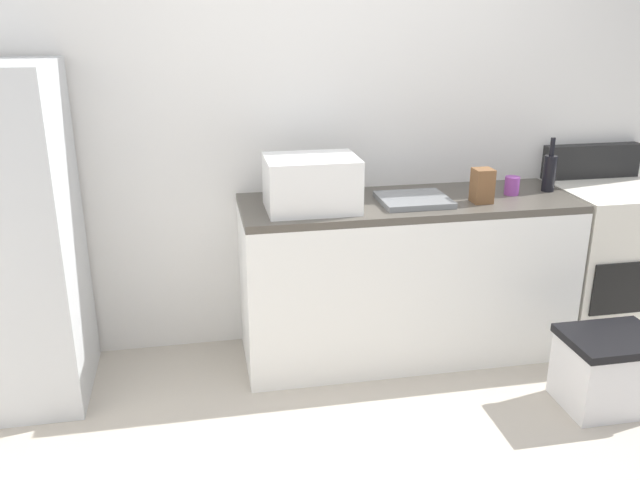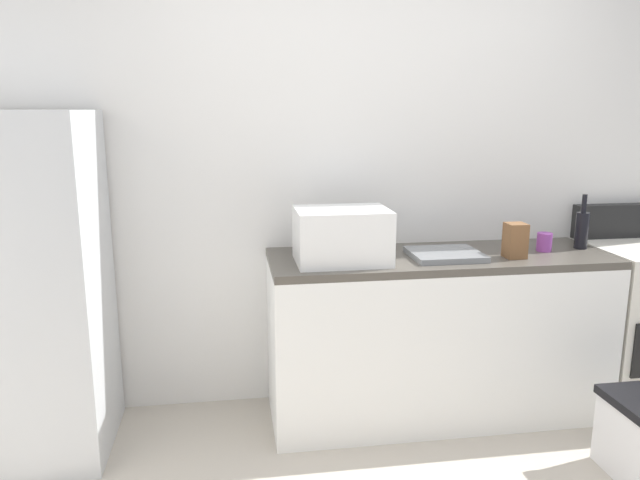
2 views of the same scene
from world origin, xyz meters
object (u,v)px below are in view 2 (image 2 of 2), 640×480
object	(u,v)px
coffee_mug	(544,242)
refrigerator	(27,288)
knife_block	(515,240)
wine_bottle	(582,229)
microwave	(342,236)
stove_oven	(640,320)

from	to	relation	value
coffee_mug	refrigerator	bearing A→B (deg)	-179.07
coffee_mug	knife_block	size ratio (longest dim) A/B	0.56
wine_bottle	microwave	bearing A→B (deg)	-175.91
wine_bottle	knife_block	world-z (taller)	wine_bottle
wine_bottle	coffee_mug	bearing A→B (deg)	-172.53
stove_oven	microwave	bearing A→B (deg)	-177.43
refrigerator	knife_block	xyz separation A→B (m)	(2.41, -0.07, 0.17)
microwave	knife_block	world-z (taller)	microwave
stove_oven	wine_bottle	bearing A→B (deg)	177.46
stove_oven	coffee_mug	world-z (taller)	stove_oven
refrigerator	stove_oven	bearing A→B (deg)	0.97
stove_oven	microwave	xyz separation A→B (m)	(-1.76, -0.08, 0.57)
refrigerator	microwave	distance (m)	1.52
stove_oven	microwave	size ratio (longest dim) A/B	2.39
refrigerator	knife_block	size ratio (longest dim) A/B	9.16
wine_bottle	knife_block	size ratio (longest dim) A/B	1.67
knife_block	wine_bottle	bearing A→B (deg)	17.21
stove_oven	knife_block	world-z (taller)	stove_oven
refrigerator	coffee_mug	bearing A→B (deg)	0.93
stove_oven	coffee_mug	bearing A→B (deg)	-178.88
wine_bottle	coffee_mug	distance (m)	0.24
microwave	knife_block	distance (m)	0.90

